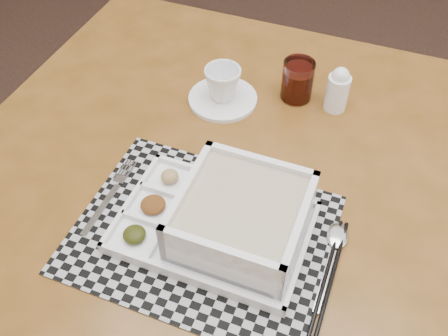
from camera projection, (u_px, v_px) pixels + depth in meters
The scene contains 11 objects.
floor at pixel (423, 189), 1.99m from camera, with size 5.00×5.00×0.00m, color black.
dining_table at pixel (233, 212), 0.99m from camera, with size 1.23×1.23×0.83m.
placemat at pixel (202, 234), 0.85m from camera, with size 0.43×0.34×0.00m, color #98999F.
serving_tray at pixel (234, 220), 0.82m from camera, with size 0.35×0.26×0.09m.
fork at pixel (110, 194), 0.91m from camera, with size 0.04×0.19×0.00m.
spoon at pixel (336, 242), 0.84m from camera, with size 0.04×0.18×0.01m.
chopsticks at pixel (328, 280), 0.79m from camera, with size 0.05×0.24×0.01m.
saucer at pixel (223, 99), 1.09m from camera, with size 0.15×0.15×0.01m, color white.
cup at pixel (223, 84), 1.05m from camera, with size 0.08×0.08×0.07m, color white.
juice_glass at pixel (297, 82), 1.07m from camera, with size 0.07×0.07×0.09m.
creamer_bottle at pixel (338, 90), 1.04m from camera, with size 0.05×0.05×0.10m.
Camera 1 is at (-0.47, -1.43, 1.53)m, focal length 40.00 mm.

